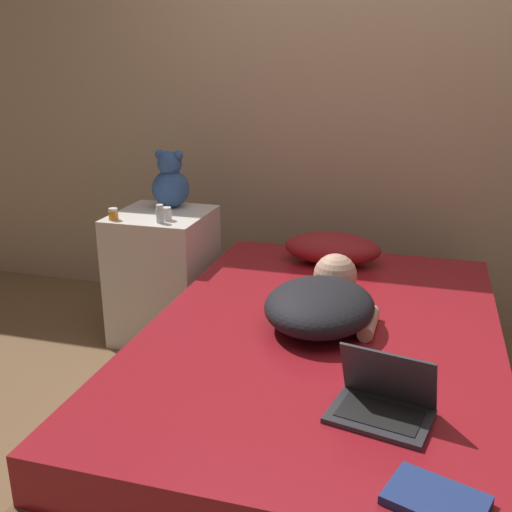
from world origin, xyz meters
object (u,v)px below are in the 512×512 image
at_px(laptop, 383,401).
at_px(bottle_white, 167,214).
at_px(person_lying, 323,301).
at_px(bottle_clear, 160,214).
at_px(teddy_bear, 170,183).
at_px(book, 436,500).
at_px(bottle_orange, 113,214).
at_px(pillow, 332,248).

xyz_separation_m(laptop, bottle_white, (-1.16, 1.09, 0.21)).
height_order(person_lying, laptop, laptop).
bearing_deg(bottle_clear, teddy_bear, 103.92).
relative_size(bottle_clear, bottle_white, 1.40).
height_order(laptop, book, laptop).
bearing_deg(bottle_orange, book, -40.81).
xyz_separation_m(laptop, teddy_bear, (-1.25, 1.34, 0.31)).
bearing_deg(book, teddy_bear, 129.80).
height_order(teddy_bear, bottle_white, teddy_bear).
distance_m(teddy_bear, book, 2.21).
bearing_deg(bottle_orange, bottle_clear, 3.85).
bearing_deg(pillow, bottle_clear, -160.95).
height_order(pillow, bottle_orange, bottle_orange).
relative_size(pillow, bottle_white, 7.55).
xyz_separation_m(laptop, bottle_clear, (-1.17, 1.03, 0.22)).
relative_size(laptop, book, 1.23).
xyz_separation_m(bottle_clear, bottle_white, (0.01, 0.06, -0.01)).
bearing_deg(book, bottle_clear, 133.99).
relative_size(pillow, bottle_orange, 8.15).
bearing_deg(book, bottle_white, 132.63).
distance_m(bottle_white, book, 1.95).
height_order(laptop, bottle_orange, bottle_orange).
height_order(pillow, teddy_bear, teddy_bear).
relative_size(teddy_bear, bottle_orange, 5.15).
bearing_deg(pillow, teddy_bear, 178.03).
bearing_deg(bottle_clear, bottle_orange, -176.15).
bearing_deg(teddy_bear, pillow, -1.97).
distance_m(person_lying, laptop, 0.66).
bearing_deg(bottle_white, book, -47.37).
relative_size(bottle_white, bottle_orange, 1.08).
distance_m(bottle_clear, bottle_orange, 0.25).
bearing_deg(pillow, book, -72.68).
bearing_deg(bottle_clear, bottle_white, 79.26).
relative_size(bottle_white, book, 0.25).
relative_size(person_lying, teddy_bear, 2.22).
relative_size(laptop, bottle_white, 4.99).
bearing_deg(bottle_orange, person_lying, -20.28).
xyz_separation_m(pillow, book, (0.51, -1.65, -0.06)).
bearing_deg(pillow, person_lying, -83.71).
height_order(person_lying, bottle_clear, bottle_clear).
distance_m(person_lying, bottle_clear, 1.00).
xyz_separation_m(pillow, bottle_clear, (-0.81, -0.28, 0.19)).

